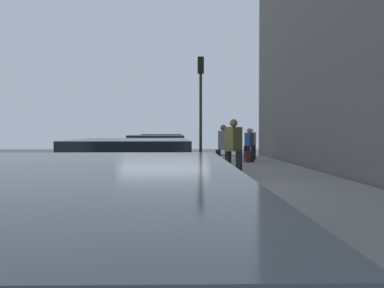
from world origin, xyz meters
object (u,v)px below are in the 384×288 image
object	(u,v)px
traffic_light_pole	(201,93)
parked_car_black	(133,190)
rolling_suitcase	(248,157)
parked_car_white	(156,160)
pedestrian_grey_coat	(223,147)
pedestrian_blue_coat	(249,144)
parked_car_red	(163,152)
pedestrian_tan_coat	(251,143)
pedestrian_olive_coat	(233,147)

from	to	relation	value
traffic_light_pole	parked_car_black	bearing A→B (deg)	172.31
rolling_suitcase	parked_car_white	bearing A→B (deg)	152.04
parked_car_white	pedestrian_grey_coat	distance (m)	3.55
parked_car_black	pedestrian_blue_coat	size ratio (longest dim) A/B	2.95
parked_car_red	pedestrian_tan_coat	xyz separation A→B (m)	(4.44, -4.51, 0.26)
parked_car_black	traffic_light_pole	distance (m)	12.89
parked_car_white	parked_car_red	bearing A→B (deg)	-0.41
pedestrian_blue_coat	traffic_light_pole	size ratio (longest dim) A/B	0.35
pedestrian_grey_coat	rolling_suitcase	xyz separation A→B (m)	(4.85, -1.68, -0.65)
parked_car_white	pedestrian_olive_coat	xyz separation A→B (m)	(0.13, -2.36, 0.38)
parked_car_white	pedestrian_tan_coat	bearing A→B (deg)	-24.78
parked_car_black	parked_car_red	distance (m)	12.32
pedestrian_grey_coat	pedestrian_tan_coat	world-z (taller)	pedestrian_grey_coat
parked_car_black	pedestrian_grey_coat	bearing A→B (deg)	-13.79
pedestrian_grey_coat	traffic_light_pole	world-z (taller)	traffic_light_pole
pedestrian_tan_coat	traffic_light_pole	distance (m)	5.60
parked_car_red	rolling_suitcase	size ratio (longest dim) A/B	5.11
rolling_suitcase	pedestrian_tan_coat	bearing A→B (deg)	-13.40
parked_car_white	parked_car_black	bearing A→B (deg)	179.65
parked_car_red	pedestrian_tan_coat	world-z (taller)	pedestrian_tan_coat
parked_car_red	parked_car_white	bearing A→B (deg)	179.59
pedestrian_olive_coat	rolling_suitcase	distance (m)	7.60
parked_car_red	parked_car_black	bearing A→B (deg)	179.62
pedestrian_grey_coat	rolling_suitcase	world-z (taller)	pedestrian_grey_coat
parked_car_red	traffic_light_pole	size ratio (longest dim) A/B	0.97
pedestrian_blue_coat	pedestrian_olive_coat	size ratio (longest dim) A/B	0.88
pedestrian_blue_coat	pedestrian_grey_coat	bearing A→B (deg)	161.33
pedestrian_olive_coat	pedestrian_tan_coat	size ratio (longest dim) A/B	1.14
parked_car_white	parked_car_red	world-z (taller)	same
parked_car_black	parked_car_white	xyz separation A→B (m)	(6.92, -0.04, -0.00)
pedestrian_olive_coat	pedestrian_tan_coat	bearing A→B (deg)	-12.66
pedestrian_grey_coat	pedestrian_olive_coat	size ratio (longest dim) A/B	0.93
pedestrian_tan_coat	rolling_suitcase	xyz separation A→B (m)	(-2.33, 0.55, -0.60)
pedestrian_tan_coat	parked_car_red	bearing A→B (deg)	134.60
parked_car_black	pedestrian_grey_coat	world-z (taller)	pedestrian_grey_coat
parked_car_white	pedestrian_grey_coat	xyz separation A→B (m)	(2.67, -2.31, 0.31)
parked_car_red	pedestrian_blue_coat	bearing A→B (deg)	-57.07
parked_car_white	rolling_suitcase	xyz separation A→B (m)	(7.52, -3.99, -0.34)
pedestrian_olive_coat	pedestrian_grey_coat	bearing A→B (deg)	1.12
parked_car_red	rolling_suitcase	distance (m)	4.49
parked_car_black	rolling_suitcase	distance (m)	14.99
pedestrian_tan_coat	parked_car_black	bearing A→B (deg)	164.70
parked_car_black	pedestrian_blue_coat	distance (m)	15.54
parked_car_red	pedestrian_tan_coat	bearing A→B (deg)	-45.40
rolling_suitcase	pedestrian_grey_coat	bearing A→B (deg)	160.91
pedestrian_blue_coat	parked_car_white	bearing A→B (deg)	152.85
parked_car_black	pedestrian_olive_coat	world-z (taller)	pedestrian_olive_coat
parked_car_red	rolling_suitcase	bearing A→B (deg)	-61.84
parked_car_red	pedestrian_grey_coat	xyz separation A→B (m)	(-2.73, -2.27, 0.31)
parked_car_white	pedestrian_blue_coat	xyz separation A→B (m)	(8.05, -4.13, 0.26)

